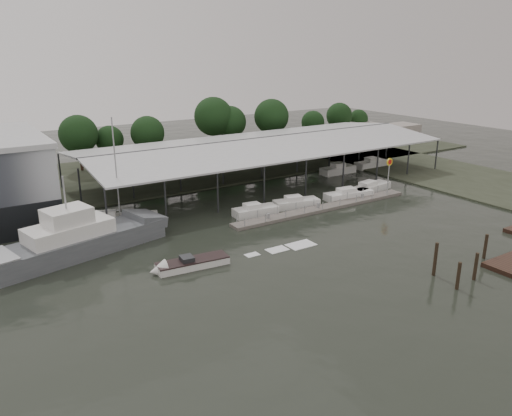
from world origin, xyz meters
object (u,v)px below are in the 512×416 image
white_sailboat (115,220)px  speedboat_underway (186,265)px  shell_fuel_sign (389,169)px  grey_trawler (81,239)px

white_sailboat → speedboat_underway: 16.15m
speedboat_underway → shell_fuel_sign: bearing=-163.2°
grey_trawler → speedboat_underway: bearing=-65.0°
shell_fuel_sign → speedboat_underway: size_ratio=0.29×
shell_fuel_sign → grey_trawler: 43.12m
grey_trawler → speedboat_underway: grey_trawler is taller
white_sailboat → shell_fuel_sign: bearing=6.9°
shell_fuel_sign → speedboat_underway: bearing=-168.7°
grey_trawler → speedboat_underway: 12.14m
grey_trawler → white_sailboat: (5.56, 6.54, -0.93)m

